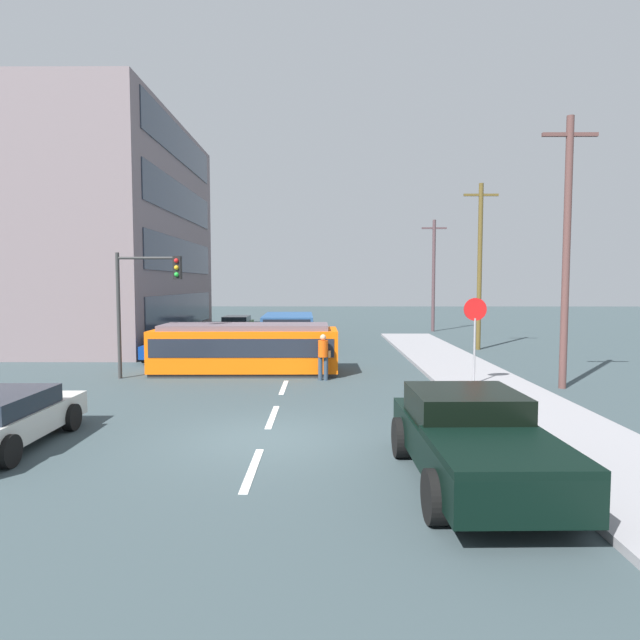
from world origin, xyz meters
name	(u,v)px	position (x,y,z in m)	size (l,w,h in m)	color
ground_plane	(291,369)	(0.00, 10.00, 0.00)	(120.00, 120.00, 0.00)	#364449
sidewalk_curb_right	(486,386)	(6.80, 6.00, 0.07)	(3.20, 36.00, 0.14)	gray
lane_stripe_0	(252,469)	(0.00, -2.00, 0.01)	(0.16, 2.40, 0.01)	silver
lane_stripe_1	(273,417)	(0.00, 2.00, 0.01)	(0.16, 2.40, 0.01)	silver
lane_stripe_2	(284,387)	(0.00, 6.00, 0.01)	(0.16, 2.40, 0.01)	silver
lane_stripe_3	(297,353)	(0.00, 14.91, 0.01)	(0.16, 2.40, 0.01)	silver
lane_stripe_4	(302,340)	(0.00, 20.91, 0.01)	(0.16, 2.40, 0.01)	silver
corner_building	(51,234)	(-14.73, 19.84, 6.40)	(15.56, 16.22, 12.80)	slate
streetcar_tram	(246,348)	(-1.70, 8.91, 0.99)	(7.15, 2.63, 1.92)	#F65F08
city_bus	(288,330)	(-0.50, 15.96, 1.08)	(2.70, 5.36, 1.88)	#274E83
pedestrian_crossing	(323,354)	(1.33, 7.36, 0.94)	(0.45, 0.36, 1.67)	#2D3C4D
pickup_truck_parked	(472,439)	(3.93, -2.68, 0.80)	(2.36, 5.04, 1.55)	black
parked_sedan_mid	(173,345)	(-5.67, 12.88, 0.62)	(2.10, 4.24, 1.19)	navy
parked_sedan_far	(205,332)	(-5.64, 19.47, 0.62)	(2.05, 4.46, 1.19)	silver
parked_sedan_furthest	(237,324)	(-4.84, 26.14, 0.63)	(2.13, 4.56, 1.19)	#2E5C29
stop_sign	(475,323)	(6.39, 5.99, 2.19)	(0.76, 0.07, 2.88)	gray
traffic_light_mast	(144,291)	(-5.21, 7.68, 3.23)	(2.40, 0.33, 4.62)	#333333
utility_pole_near	(566,249)	(9.32, 5.91, 4.64)	(1.80, 0.24, 8.91)	brown
utility_pole_mid	(480,264)	(9.54, 16.45, 4.53)	(1.80, 0.24, 8.70)	brown
utility_pole_far	(434,273)	(9.34, 27.30, 4.23)	(1.80, 0.24, 8.09)	#4E393C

